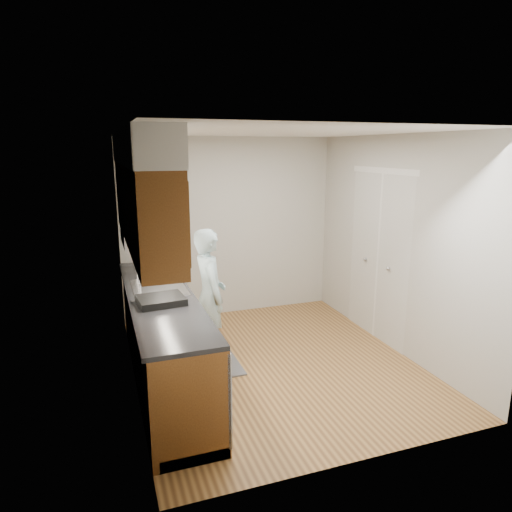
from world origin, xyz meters
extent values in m
plane|color=#A0743D|center=(0.00, 0.00, 0.00)|extent=(3.50, 3.50, 0.00)
plane|color=white|center=(0.00, 0.00, 2.50)|extent=(3.50, 3.50, 0.00)
cube|color=#B6B5AB|center=(-1.50, 0.00, 1.25)|extent=(0.02, 3.50, 2.50)
cube|color=#B6B5AB|center=(1.50, 0.00, 1.25)|extent=(0.02, 3.50, 2.50)
cube|color=#B6B5AB|center=(0.00, 1.75, 1.25)|extent=(3.00, 0.02, 2.50)
cube|color=brown|center=(-1.20, 0.00, 0.45)|extent=(0.60, 2.80, 0.90)
cube|color=black|center=(-1.21, 0.00, 0.92)|extent=(0.63, 2.80, 0.04)
cube|color=#B2B2B7|center=(-1.20, 0.20, 0.89)|extent=(0.48, 0.68, 0.14)
cube|color=#B2B2B7|center=(-1.20, 0.20, 0.94)|extent=(0.52, 0.72, 0.01)
cube|color=#B2B2B7|center=(-0.91, -1.10, 0.47)|extent=(0.03, 0.60, 0.80)
cube|color=brown|center=(-1.33, 0.00, 1.83)|extent=(0.33, 2.80, 0.75)
cube|color=silver|center=(-1.33, 0.00, 2.35)|extent=(0.35, 2.80, 0.30)
cube|color=#A5A5AA|center=(-1.27, 0.85, 1.37)|extent=(0.46, 0.75, 0.16)
cube|color=white|center=(1.49, 0.30, 1.02)|extent=(0.02, 1.22, 2.05)
cube|color=#5B5B5D|center=(-0.65, 0.29, 0.01)|extent=(0.55, 0.93, 0.02)
imported|color=#A0BEC3|center=(-0.65, 0.29, 0.87)|extent=(0.42, 0.61, 1.70)
imported|color=silver|center=(-1.23, 0.75, 1.06)|extent=(0.13, 0.13, 0.24)
imported|color=silver|center=(-1.02, 0.75, 1.03)|extent=(0.11, 0.11, 0.18)
cylinder|color=#A5A5AA|center=(-0.98, 0.58, 0.99)|extent=(0.06, 0.06, 0.10)
cube|color=black|center=(-1.24, -0.29, 0.97)|extent=(0.45, 0.39, 0.07)
camera|label=1|loc=(-1.74, -4.36, 2.34)|focal=32.00mm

